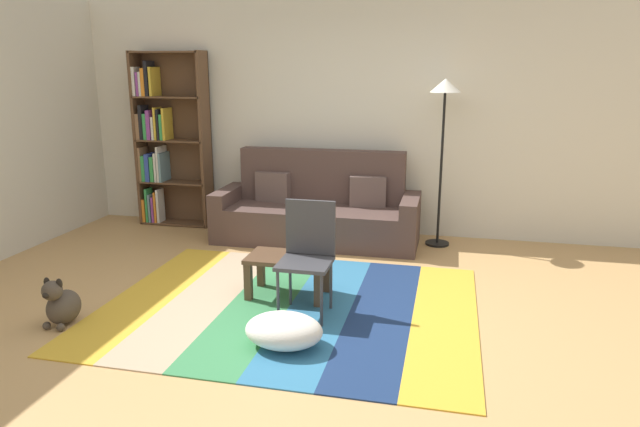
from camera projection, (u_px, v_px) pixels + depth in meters
name	position (u px, v px, depth m)	size (l,w,h in m)	color
ground_plane	(305.00, 316.00, 4.52)	(14.00, 14.00, 0.00)	tan
back_wall	(360.00, 117.00, 6.59)	(6.80, 0.10, 2.70)	silver
rug	(290.00, 306.00, 4.68)	(2.99, 2.43, 0.01)	gold
couch	(318.00, 211.00, 6.42)	(2.26, 0.80, 1.00)	#4C3833
bookshelf	(164.00, 141.00, 6.95)	(0.90, 0.28, 2.10)	brown
coffee_table	(288.00, 264.00, 4.83)	(0.68, 0.41, 0.35)	#513826
pouf	(284.00, 331.00, 3.97)	(0.55, 0.41, 0.24)	white
dog	(62.00, 304.00, 4.34)	(0.22, 0.35, 0.40)	#473D33
standing_lamp	(444.00, 108.00, 5.96)	(0.32, 0.32, 1.80)	black
tv_remote	(292.00, 254.00, 4.82)	(0.04, 0.15, 0.02)	black
folding_chair	(308.00, 248.00, 4.46)	(0.40, 0.40, 0.90)	#38383D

